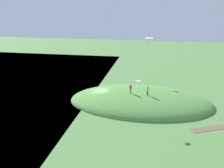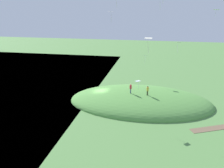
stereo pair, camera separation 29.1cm
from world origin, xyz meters
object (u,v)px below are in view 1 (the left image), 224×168
at_px(kite_4, 111,12).
at_px(mooring_post, 85,99).
at_px(kite_1, 138,81).
at_px(kite_3, 149,39).
at_px(kite_7, 179,43).
at_px(person_with_child, 148,89).
at_px(kite_8, 216,10).
at_px(person_walking_path, 131,87).
at_px(kite_6, 162,0).
at_px(kite_10, 145,56).

distance_m(kite_4, mooring_post, 16.70).
relative_size(kite_1, kite_3, 0.67).
bearing_deg(kite_7, person_with_child, -125.30).
bearing_deg(kite_4, kite_8, 17.69).
height_order(kite_7, kite_8, kite_8).
bearing_deg(kite_1, person_walking_path, 105.83).
distance_m(kite_4, kite_6, 15.31).
xyz_separation_m(kite_6, kite_7, (3.88, 20.39, -7.81)).
xyz_separation_m(person_with_child, kite_10, (-1.05, 9.04, 4.08)).
bearing_deg(kite_7, person_walking_path, -139.76).
bearing_deg(kite_3, person_walking_path, 106.20).
bearing_deg(kite_3, mooring_post, 137.70).
bearing_deg(kite_6, kite_3, 121.70).
relative_size(person_walking_path, kite_8, 1.45).
bearing_deg(kite_7, kite_10, 166.68).
height_order(kite_8, mooring_post, kite_8).
xyz_separation_m(kite_1, kite_7, (6.68, 13.27, 3.99)).
bearing_deg(person_walking_path, mooring_post, -110.41).
relative_size(person_walking_path, kite_6, 1.47).
relative_size(person_walking_path, kite_1, 1.36).
distance_m(person_walking_path, kite_10, 9.73).
bearing_deg(kite_8, person_with_child, -152.98).
height_order(person_with_child, kite_8, kite_8).
distance_m(person_walking_path, kite_6, 20.50).
distance_m(kite_8, kite_10, 15.77).
bearing_deg(kite_4, kite_6, -57.75).
bearing_deg(kite_3, kite_1, 106.65).
distance_m(kite_4, kite_8, 18.64).
height_order(person_with_child, kite_6, kite_6).
height_order(kite_1, kite_7, kite_7).
relative_size(person_walking_path, person_with_child, 1.06).
xyz_separation_m(kite_4, kite_10, (5.61, 9.04, -9.18)).
height_order(kite_3, kite_7, kite_3).
height_order(kite_4, kite_7, kite_4).
xyz_separation_m(kite_4, mooring_post, (-4.95, -0.05, -15.95)).
bearing_deg(kite_7, mooring_post, -155.89).
xyz_separation_m(kite_3, kite_7, (5.18, 18.28, -3.21)).
distance_m(person_walking_path, kite_8, 20.26).
bearing_deg(kite_8, kite_4, -162.31).
bearing_deg(kite_10, kite_8, -15.56).
bearing_deg(kite_6, mooring_post, 135.56).
bearing_deg(person_with_child, mooring_post, 23.48).
xyz_separation_m(kite_3, mooring_post, (-11.76, 10.70, -13.13)).
height_order(person_walking_path, kite_7, kite_7).
bearing_deg(kite_10, person_with_child, -83.34).
xyz_separation_m(kite_7, kite_10, (-6.38, 1.51, -3.15)).
height_order(kite_4, mooring_post, kite_4).
bearing_deg(kite_1, kite_6, -68.52).
distance_m(kite_7, kite_8, 8.76).
height_order(person_with_child, kite_10, kite_10).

